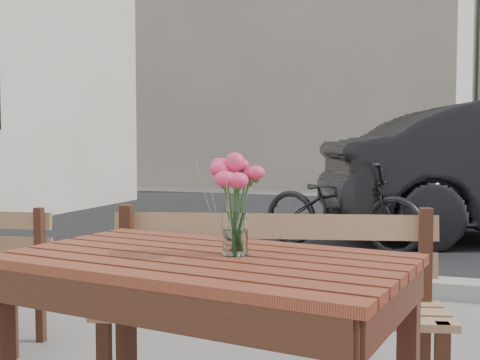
% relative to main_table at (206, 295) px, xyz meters
% --- Properties ---
extents(street, '(30.00, 8.12, 0.12)m').
position_rel_main_table_xyz_m(street, '(-0.01, 4.92, -0.61)').
color(street, black).
rests_on(street, ground).
extents(backdrop_buildings, '(15.50, 4.00, 8.00)m').
position_rel_main_table_xyz_m(backdrop_buildings, '(0.16, 14.25, 2.96)').
color(backdrop_buildings, gray).
rests_on(backdrop_buildings, ground).
extents(main_table, '(1.35, 0.92, 0.77)m').
position_rel_main_table_xyz_m(main_table, '(0.00, 0.00, 0.00)').
color(main_table, '#592817').
rests_on(main_table, ground).
extents(main_bench, '(1.47, 0.72, 0.87)m').
position_rel_main_table_xyz_m(main_bench, '(0.04, 0.64, -0.11)').
color(main_bench, olive).
rests_on(main_bench, ground).
extents(main_vase, '(0.18, 0.18, 0.33)m').
position_rel_main_table_xyz_m(main_vase, '(0.09, 0.04, 0.33)').
color(main_vase, white).
rests_on(main_vase, main_table).
extents(bicycle, '(1.87, 1.06, 0.93)m').
position_rel_main_table_xyz_m(bicycle, '(-0.29, 4.55, -0.18)').
color(bicycle, black).
rests_on(bicycle, ground).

